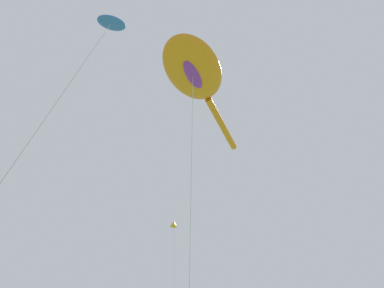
# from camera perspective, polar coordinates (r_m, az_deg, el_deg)

# --- Properties ---
(big_show_kite) EXTENTS (9.91, 5.80, 16.96)m
(big_show_kite) POSITION_cam_1_polar(r_m,az_deg,el_deg) (18.37, 0.51, 13.41)
(big_show_kite) COLOR orange
(big_show_kite) RESTS_ON ground
(small_kite_delta_white) EXTENTS (2.23, 1.10, 12.65)m
(small_kite_delta_white) POSITION_cam_1_polar(r_m,az_deg,el_deg) (12.69, -15.26, 21.17)
(small_kite_delta_white) COLOR blue
(small_kite_delta_white) RESTS_ON ground
(small_kite_diamond_red) EXTENTS (1.53, 0.94, 14.72)m
(small_kite_diamond_red) POSITION_cam_1_polar(r_m,az_deg,el_deg) (29.95, -3.52, -15.10)
(small_kite_diamond_red) COLOR orange
(small_kite_diamond_red) RESTS_ON ground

